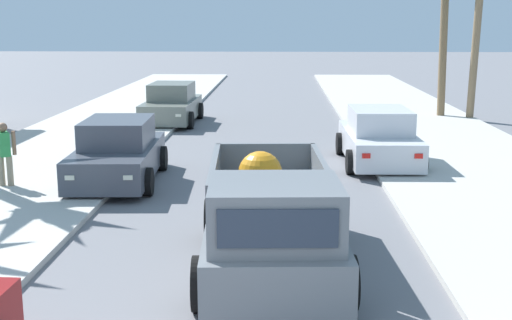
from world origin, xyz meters
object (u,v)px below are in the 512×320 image
at_px(car_left_near, 172,105).
at_px(car_right_mid, 118,153).
at_px(car_right_near, 379,138).
at_px(pedestrian, 4,152).
at_px(pickup_truck, 270,225).

relative_size(car_left_near, car_right_mid, 0.99).
relative_size(car_right_near, pedestrian, 2.69).
distance_m(car_left_near, car_right_near, 9.90).
bearing_deg(car_right_near, pickup_truck, -109.07).
relative_size(car_left_near, car_right_near, 1.00).
relative_size(pickup_truck, car_left_near, 1.24).
bearing_deg(car_right_near, pedestrian, -160.14).
height_order(car_left_near, car_right_near, same).
distance_m(pickup_truck, car_right_mid, 7.01).
bearing_deg(car_right_near, car_left_near, 133.67).
xyz_separation_m(car_right_mid, pedestrian, (-2.39, -0.94, 0.20)).
bearing_deg(pickup_truck, car_right_mid, 122.66).
relative_size(pickup_truck, car_right_near, 1.24).
relative_size(pickup_truck, car_right_mid, 1.23).
bearing_deg(pedestrian, car_right_mid, 21.54).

